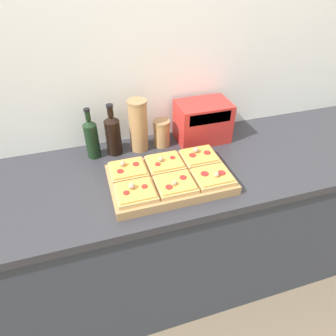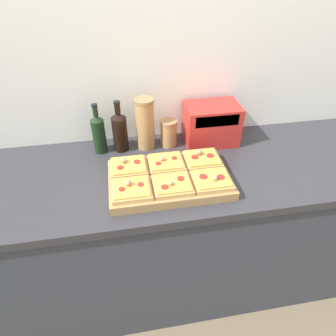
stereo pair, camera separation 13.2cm
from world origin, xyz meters
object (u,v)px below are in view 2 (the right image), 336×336
Objects in this scene: grain_jar_tall at (145,124)px; toaster_oven at (211,124)px; grain_jar_short at (168,133)px; wine_bottle at (120,131)px; cutting_board at (169,179)px; olive_oil_bottle at (99,133)px.

toaster_oven is (0.34, -0.01, -0.03)m from grain_jar_tall.
wine_bottle is at bearing 180.00° from grain_jar_short.
cutting_board is at bearing -131.92° from toaster_oven.
cutting_board is at bearing -78.01° from grain_jar_tall.
toaster_oven is (0.57, -0.01, -0.00)m from olive_oil_bottle.
wine_bottle is 0.99× the size of grain_jar_tall.
wine_bottle reaches higher than cutting_board.
grain_jar_tall is (-0.07, 0.31, 0.11)m from cutting_board.
wine_bottle is at bearing 179.39° from toaster_oven.
grain_jar_tall reaches higher than cutting_board.
toaster_oven is at bearing -1.27° from grain_jar_short.
olive_oil_bottle reaches higher than toaster_oven.
wine_bottle is at bearing 121.90° from cutting_board.
cutting_board is at bearing -98.88° from grain_jar_short.
cutting_board is 3.71× the size of grain_jar_short.
grain_jar_tall reaches higher than olive_oil_bottle.
olive_oil_bottle is at bearing 133.66° from cutting_board.
olive_oil_bottle is at bearing 180.00° from grain_jar_short.
grain_jar_short reaches higher than cutting_board.
grain_jar_tall is at bearing 179.16° from toaster_oven.
olive_oil_bottle is 0.87× the size of toaster_oven.
grain_jar_tall reaches higher than grain_jar_short.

